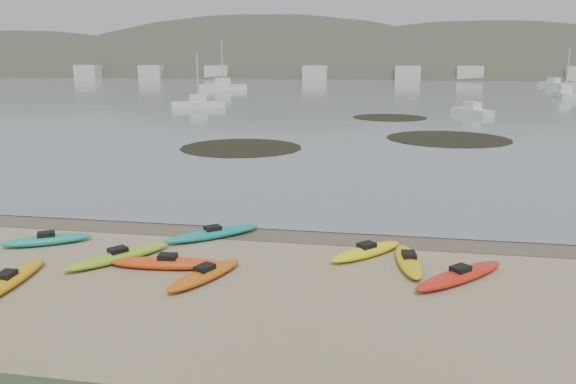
# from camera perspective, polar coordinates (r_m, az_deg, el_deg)

# --- Properties ---
(ground) EXTENTS (600.00, 600.00, 0.00)m
(ground) POSITION_cam_1_polar(r_m,az_deg,el_deg) (21.06, 0.00, -3.97)
(ground) COLOR tan
(ground) RESTS_ON ground
(wet_sand) EXTENTS (60.00, 60.00, 0.00)m
(wet_sand) POSITION_cam_1_polar(r_m,az_deg,el_deg) (20.78, -0.14, -4.20)
(wet_sand) COLOR brown
(wet_sand) RESTS_ON ground
(water) EXTENTS (1200.00, 1200.00, 0.00)m
(water) POSITION_cam_1_polar(r_m,az_deg,el_deg) (319.87, 9.53, 12.21)
(water) COLOR slate
(water) RESTS_ON ground
(kayaks) EXTENTS (23.04, 9.29, 0.34)m
(kayaks) POSITION_cam_1_polar(r_m,az_deg,el_deg) (17.76, -6.37, -6.86)
(kayaks) COLOR teal
(kayaks) RESTS_ON ground
(kelp_mats) EXTENTS (24.28, 31.02, 0.04)m
(kelp_mats) POSITION_cam_1_polar(r_m,az_deg,el_deg) (48.00, 8.43, 5.83)
(kelp_mats) COLOR black
(kelp_mats) RESTS_ON water
(moored_boats) EXTENTS (75.02, 74.58, 1.29)m
(moored_boats) POSITION_cam_1_polar(r_m,az_deg,el_deg) (101.50, 9.49, 10.08)
(moored_boats) COLOR silver
(moored_boats) RESTS_ON ground
(far_hills) EXTENTS (550.00, 135.00, 80.00)m
(far_hills) POSITION_cam_1_polar(r_m,az_deg,el_deg) (217.89, 19.51, 6.89)
(far_hills) COLOR #384235
(far_hills) RESTS_ON ground
(far_town) EXTENTS (199.00, 5.00, 4.00)m
(far_town) POSITION_cam_1_polar(r_m,az_deg,el_deg) (164.86, 11.04, 11.78)
(far_town) COLOR beige
(far_town) RESTS_ON ground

